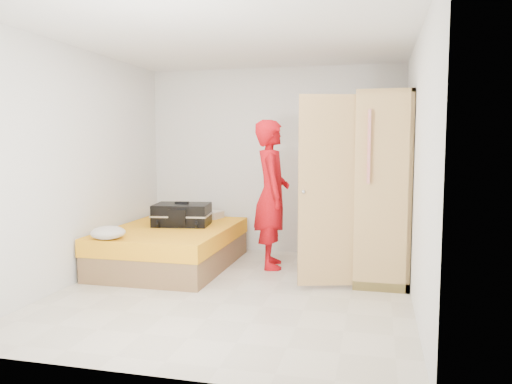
% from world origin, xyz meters
% --- Properties ---
extents(room, '(4.00, 4.02, 2.60)m').
position_xyz_m(room, '(0.00, 0.00, 1.30)').
color(room, beige).
rests_on(room, ground).
extents(bed, '(1.42, 2.02, 0.50)m').
position_xyz_m(bed, '(-1.05, 0.82, 0.25)').
color(bed, brown).
rests_on(bed, ground).
extents(wardrobe, '(1.15, 1.35, 2.10)m').
position_xyz_m(wardrobe, '(1.45, 0.85, 1.00)').
color(wardrobe, tan).
rests_on(wardrobe, ground).
extents(person, '(0.60, 0.76, 1.84)m').
position_xyz_m(person, '(0.17, 1.09, 0.92)').
color(person, red).
rests_on(person, ground).
extents(suitcase, '(0.78, 0.62, 0.31)m').
position_xyz_m(suitcase, '(-0.98, 0.99, 0.64)').
color(suitcase, black).
rests_on(suitcase, bed).
extents(round_cushion, '(0.38, 0.38, 0.14)m').
position_xyz_m(round_cushion, '(-1.42, -0.08, 0.57)').
color(round_cushion, beige).
rests_on(round_cushion, bed).
extents(pillow, '(0.58, 0.39, 0.10)m').
position_xyz_m(pillow, '(-0.94, 1.67, 0.55)').
color(pillow, beige).
rests_on(pillow, bed).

